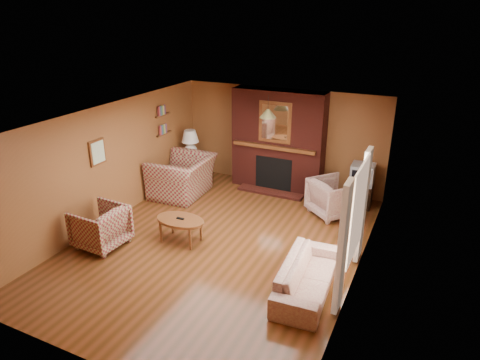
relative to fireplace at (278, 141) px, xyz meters
The scene contains 20 objects.
floor 3.21m from the fireplace, 90.00° to the right, with size 6.50×6.50×0.00m, color #4A290F.
ceiling 3.22m from the fireplace, 90.00° to the right, with size 6.50×6.50×0.00m, color silver.
wall_back 0.27m from the fireplace, 90.00° to the left, with size 6.50×6.50×0.00m, color brown.
wall_front 6.23m from the fireplace, 90.00° to the right, with size 6.50×6.50×0.00m, color brown.
wall_left 3.89m from the fireplace, 129.95° to the right, with size 6.50×6.50×0.00m, color brown.
wall_right 3.89m from the fireplace, 50.05° to the right, with size 6.50×6.50×0.00m, color brown.
fireplace is the anchor object (origin of this frame).
window_right 4.02m from the fireplace, 52.40° to the right, with size 0.10×1.85×2.00m.
bookshelf 2.72m from the fireplace, 156.05° to the right, with size 0.09×0.55×0.71m.
botanical_print 4.12m from the fireplace, 126.90° to the right, with size 0.05×0.40×0.50m.
pendant_light 1.07m from the fireplace, 90.00° to the right, with size 0.36×0.36×0.48m.
plaid_loveseat 2.40m from the fireplace, 144.07° to the right, with size 1.41×1.23×0.92m, color maroon.
plaid_armchair 4.49m from the fireplace, 116.15° to the right, with size 0.83×0.86×0.78m, color maroon.
floral_sofa 4.22m from the fireplace, 62.55° to the right, with size 1.81×0.71×0.53m, color #BDB692.
floral_armchair 1.98m from the fireplace, 28.45° to the right, with size 0.85×0.87×0.80m, color #BDB692.
coffee_table 3.38m from the fireplace, 102.29° to the right, with size 0.96×0.60×0.49m.
side_table 2.33m from the fireplace, 165.71° to the right, with size 0.48×0.48×0.64m, color brown.
table_lamp 2.17m from the fireplace, 165.71° to the right, with size 0.42×0.42×0.70m.
tv_stand 2.25m from the fireplace, ahead, with size 0.49×0.45×0.53m, color black.
crt_tv 2.10m from the fireplace, ahead, with size 0.51×0.51×0.45m.
Camera 1 is at (3.35, -6.16, 4.14)m, focal length 32.00 mm.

